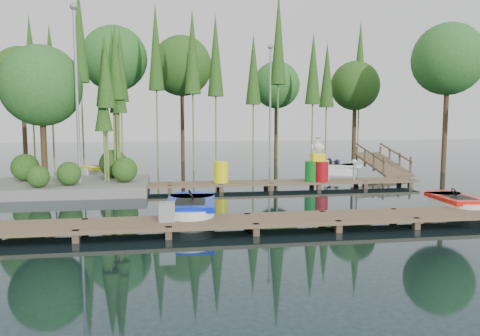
{
  "coord_description": "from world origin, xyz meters",
  "views": [
    {
      "loc": [
        -2.2,
        -16.31,
        2.89
      ],
      "look_at": [
        0.5,
        0.5,
        1.1
      ],
      "focal_mm": 35.0,
      "sensor_mm": 36.0,
      "label": 1
    }
  ],
  "objects": [
    {
      "name": "near_dock",
      "position": [
        0.0,
        -4.5,
        0.23
      ],
      "size": [
        18.0,
        1.5,
        0.5
      ],
      "color": "brown",
      "rests_on": "ground"
    },
    {
      "name": "drum_cluster",
      "position": [
        4.12,
        2.35,
        0.86
      ],
      "size": [
        1.11,
        1.02,
        1.92
      ],
      "color": "#0C701A",
      "rests_on": "far_dock"
    },
    {
      "name": "boat_yellow_far",
      "position": [
        -4.93,
        7.45,
        0.31
      ],
      "size": [
        3.13,
        2.68,
        1.45
      ],
      "rotation": [
        0.0,
        0.0,
        0.24
      ],
      "color": "white",
      "rests_on": "ground"
    },
    {
      "name": "ramp",
      "position": [
        9.0,
        6.5,
        0.59
      ],
      "size": [
        1.5,
        3.94,
        1.49
      ],
      "color": "brown",
      "rests_on": "ground"
    },
    {
      "name": "boat_red",
      "position": [
        6.65,
        -3.28,
        0.24
      ],
      "size": [
        1.24,
        2.52,
        0.83
      ],
      "rotation": [
        0.0,
        0.0,
        -0.06
      ],
      "color": "white",
      "rests_on": "ground"
    },
    {
      "name": "seagull_post",
      "position": [
        5.76,
        2.5,
        0.89
      ],
      "size": [
        0.55,
        0.3,
        0.88
      ],
      "color": "gray",
      "rests_on": "far_dock"
    },
    {
      "name": "lamp_rear",
      "position": [
        4.0,
        11.0,
        4.26
      ],
      "size": [
        0.3,
        0.3,
        7.25
      ],
      "color": "gray",
      "rests_on": "ground"
    },
    {
      "name": "lamp_island",
      "position": [
        -5.5,
        2.5,
        4.26
      ],
      "size": [
        0.3,
        0.3,
        7.25
      ],
      "color": "gray",
      "rests_on": "ground"
    },
    {
      "name": "island",
      "position": [
        -6.3,
        3.29,
        3.18
      ],
      "size": [
        6.2,
        4.2,
        6.75
      ],
      "color": "slate",
      "rests_on": "ground"
    },
    {
      "name": "boat_white_far",
      "position": [
        6.57,
        6.86,
        0.27
      ],
      "size": [
        2.83,
        2.06,
        1.22
      ],
      "rotation": [
        0.0,
        0.0,
        0.3
      ],
      "color": "white",
      "rests_on": "ground"
    },
    {
      "name": "utility_cabinet",
      "position": [
        -2.19,
        -4.5,
        0.55
      ],
      "size": [
        0.4,
        0.34,
        0.49
      ],
      "primitive_type": "cube",
      "color": "gray",
      "rests_on": "near_dock"
    },
    {
      "name": "boat_blue",
      "position": [
        -1.51,
        -3.26,
        0.29
      ],
      "size": [
        1.62,
        3.07,
        0.99
      ],
      "rotation": [
        0.0,
        0.0,
        -0.1
      ],
      "color": "white",
      "rests_on": "ground"
    },
    {
      "name": "yellow_barrel",
      "position": [
        0.03,
        2.5,
        0.73
      ],
      "size": [
        0.58,
        0.58,
        0.87
      ],
      "primitive_type": "cylinder",
      "color": "#FFF40D",
      "rests_on": "far_dock"
    },
    {
      "name": "ground_plane",
      "position": [
        0.0,
        0.0,
        0.0
      ],
      "size": [
        90.0,
        90.0,
        0.0
      ],
      "primitive_type": "plane",
      "color": "#1C3035"
    },
    {
      "name": "far_dock",
      "position": [
        1.0,
        2.5,
        0.23
      ],
      "size": [
        15.0,
        1.2,
        0.5
      ],
      "color": "brown",
      "rests_on": "ground"
    },
    {
      "name": "tree_screen",
      "position": [
        -2.04,
        10.6,
        6.12
      ],
      "size": [
        34.42,
        18.53,
        10.31
      ],
      "color": "#42301C",
      "rests_on": "ground"
    }
  ]
}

